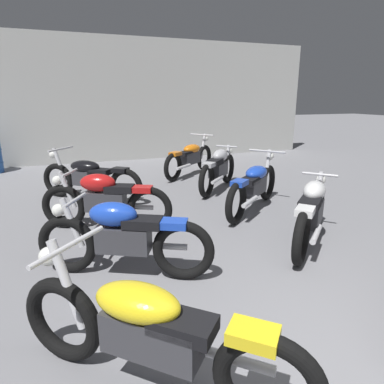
{
  "coord_description": "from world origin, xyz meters",
  "views": [
    {
      "loc": [
        -1.69,
        -1.09,
        1.92
      ],
      "look_at": [
        0.0,
        3.43,
        0.55
      ],
      "focal_mm": 31.66,
      "sensor_mm": 36.0,
      "label": 1
    }
  ],
  "objects_px": {
    "motorcycle_left_row_3": "(90,177)",
    "motorcycle_right_row_1": "(312,211)",
    "motorcycle_right_row_2": "(254,185)",
    "motorcycle_left_row_0": "(150,332)",
    "motorcycle_right_row_3": "(219,168)",
    "motorcycle_left_row_2": "(105,200)",
    "motorcycle_left_row_1": "(123,237)",
    "motorcycle_right_row_4": "(190,157)"
  },
  "relations": [
    {
      "from": "motorcycle_left_row_3",
      "to": "motorcycle_right_row_1",
      "type": "height_order",
      "value": "motorcycle_left_row_3"
    },
    {
      "from": "motorcycle_right_row_2",
      "to": "motorcycle_left_row_0",
      "type": "bearing_deg",
      "value": -130.12
    },
    {
      "from": "motorcycle_right_row_3",
      "to": "motorcycle_left_row_2",
      "type": "bearing_deg",
      "value": -149.64
    },
    {
      "from": "motorcycle_left_row_0",
      "to": "motorcycle_left_row_3",
      "type": "xyz_separation_m",
      "value": [
        -0.03,
        4.66,
        0.0
      ]
    },
    {
      "from": "motorcycle_left_row_2",
      "to": "motorcycle_right_row_1",
      "type": "bearing_deg",
      "value": -30.78
    },
    {
      "from": "motorcycle_left_row_0",
      "to": "motorcycle_left_row_3",
      "type": "bearing_deg",
      "value": 90.31
    },
    {
      "from": "motorcycle_right_row_1",
      "to": "motorcycle_right_row_3",
      "type": "height_order",
      "value": "same"
    },
    {
      "from": "motorcycle_right_row_2",
      "to": "motorcycle_right_row_3",
      "type": "xyz_separation_m",
      "value": [
        0.01,
        1.47,
        0.01
      ]
    },
    {
      "from": "motorcycle_left_row_1",
      "to": "motorcycle_left_row_3",
      "type": "distance_m",
      "value": 3.07
    },
    {
      "from": "motorcycle_left_row_0",
      "to": "motorcycle_right_row_3",
      "type": "xyz_separation_m",
      "value": [
        2.58,
        4.52,
        0.01
      ]
    },
    {
      "from": "motorcycle_left_row_1",
      "to": "motorcycle_left_row_3",
      "type": "bearing_deg",
      "value": 92.07
    },
    {
      "from": "motorcycle_left_row_1",
      "to": "motorcycle_right_row_1",
      "type": "distance_m",
      "value": 2.47
    },
    {
      "from": "motorcycle_left_row_1",
      "to": "motorcycle_left_row_2",
      "type": "relative_size",
      "value": 0.99
    },
    {
      "from": "motorcycle_right_row_1",
      "to": "motorcycle_right_row_4",
      "type": "relative_size",
      "value": 0.87
    },
    {
      "from": "motorcycle_right_row_1",
      "to": "motorcycle_right_row_4",
      "type": "xyz_separation_m",
      "value": [
        -0.07,
        4.45,
        -0.01
      ]
    },
    {
      "from": "motorcycle_right_row_3",
      "to": "motorcycle_right_row_2",
      "type": "bearing_deg",
      "value": -90.24
    },
    {
      "from": "motorcycle_left_row_3",
      "to": "motorcycle_right_row_1",
      "type": "bearing_deg",
      "value": -50.11
    },
    {
      "from": "motorcycle_right_row_3",
      "to": "motorcycle_right_row_4",
      "type": "relative_size",
      "value": 0.84
    },
    {
      "from": "motorcycle_left_row_1",
      "to": "motorcycle_left_row_2",
      "type": "xyz_separation_m",
      "value": [
        -0.02,
        1.46,
        0.0
      ]
    },
    {
      "from": "motorcycle_left_row_3",
      "to": "motorcycle_left_row_0",
      "type": "bearing_deg",
      "value": -89.69
    },
    {
      "from": "motorcycle_left_row_2",
      "to": "motorcycle_right_row_4",
      "type": "relative_size",
      "value": 1.03
    },
    {
      "from": "motorcycle_left_row_0",
      "to": "motorcycle_left_row_2",
      "type": "distance_m",
      "value": 3.05
    },
    {
      "from": "motorcycle_left_row_0",
      "to": "motorcycle_left_row_1",
      "type": "height_order",
      "value": "motorcycle_left_row_0"
    },
    {
      "from": "motorcycle_left_row_0",
      "to": "motorcycle_right_row_3",
      "type": "distance_m",
      "value": 5.2
    },
    {
      "from": "motorcycle_left_row_0",
      "to": "motorcycle_right_row_2",
      "type": "distance_m",
      "value": 3.99
    },
    {
      "from": "motorcycle_left_row_0",
      "to": "motorcycle_right_row_1",
      "type": "bearing_deg",
      "value": 31.45
    },
    {
      "from": "motorcycle_left_row_0",
      "to": "motorcycle_left_row_1",
      "type": "relative_size",
      "value": 0.92
    },
    {
      "from": "motorcycle_left_row_2",
      "to": "motorcycle_right_row_1",
      "type": "height_order",
      "value": "same"
    },
    {
      "from": "motorcycle_right_row_2",
      "to": "motorcycle_right_row_4",
      "type": "bearing_deg",
      "value": 91.58
    },
    {
      "from": "motorcycle_left_row_3",
      "to": "motorcycle_right_row_1",
      "type": "relative_size",
      "value": 1.14
    },
    {
      "from": "motorcycle_left_row_1",
      "to": "motorcycle_right_row_4",
      "type": "height_order",
      "value": "motorcycle_right_row_4"
    },
    {
      "from": "motorcycle_left_row_3",
      "to": "motorcycle_right_row_2",
      "type": "xyz_separation_m",
      "value": [
        2.6,
        -1.6,
        0.0
      ]
    },
    {
      "from": "motorcycle_left_row_0",
      "to": "motorcycle_right_row_2",
      "type": "xyz_separation_m",
      "value": [
        2.57,
        3.05,
        0.0
      ]
    },
    {
      "from": "motorcycle_right_row_1",
      "to": "motorcycle_left_row_2",
      "type": "bearing_deg",
      "value": 149.22
    },
    {
      "from": "motorcycle_left_row_2",
      "to": "motorcycle_left_row_0",
      "type": "bearing_deg",
      "value": -91.31
    },
    {
      "from": "motorcycle_left_row_1",
      "to": "motorcycle_right_row_2",
      "type": "xyz_separation_m",
      "value": [
        2.49,
        1.46,
        -0.01
      ]
    },
    {
      "from": "motorcycle_left_row_0",
      "to": "motorcycle_right_row_1",
      "type": "distance_m",
      "value": 3.0
    },
    {
      "from": "motorcycle_left_row_1",
      "to": "motorcycle_right_row_4",
      "type": "distance_m",
      "value": 5.03
    },
    {
      "from": "motorcycle_left_row_3",
      "to": "motorcycle_right_row_1",
      "type": "xyz_separation_m",
      "value": [
        2.58,
        -3.09,
        0.01
      ]
    },
    {
      "from": "motorcycle_right_row_1",
      "to": "motorcycle_right_row_3",
      "type": "bearing_deg",
      "value": 89.62
    },
    {
      "from": "motorcycle_right_row_4",
      "to": "motorcycle_right_row_3",
      "type": "bearing_deg",
      "value": -86.64
    },
    {
      "from": "motorcycle_left_row_3",
      "to": "motorcycle_right_row_3",
      "type": "bearing_deg",
      "value": -3.06
    }
  ]
}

